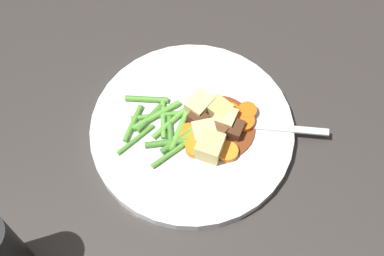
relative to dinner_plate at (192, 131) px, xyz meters
The scene contains 32 objects.
ground_plane 0.01m from the dinner_plate, ahead, with size 3.00×3.00×0.00m, color #383330.
dinner_plate is the anchor object (origin of this frame).
stew_sauce 0.04m from the dinner_plate, 19.97° to the left, with size 0.10×0.10×0.00m, color brown.
carrot_slice_0 0.05m from the dinner_plate, 76.27° to the left, with size 0.02×0.02×0.01m, color orange.
carrot_slice_1 0.02m from the dinner_plate, 104.88° to the right, with size 0.03×0.03×0.01m, color orange.
carrot_slice_2 0.06m from the dinner_plate, 40.42° to the left, with size 0.03×0.03×0.01m, color orange.
carrot_slice_3 0.06m from the dinner_plate, 19.33° to the right, with size 0.03×0.03×0.01m, color orange.
carrot_slice_4 0.07m from the dinner_plate, 25.56° to the left, with size 0.03×0.03×0.01m, color orange.
carrot_slice_5 0.04m from the dinner_plate, 62.43° to the right, with size 0.03×0.03×0.01m, color orange.
carrot_slice_6 0.08m from the dinner_plate, 36.12° to the left, with size 0.03×0.03×0.01m, color orange.
potato_chunk_0 0.04m from the dinner_plate, 97.58° to the left, with size 0.04×0.03×0.03m, color #EAD68C.
potato_chunk_1 0.05m from the dinner_plate, 49.23° to the left, with size 0.03×0.03×0.02m, color #DBBC6B.
potato_chunk_2 0.05m from the dinner_plate, 30.07° to the left, with size 0.03×0.03×0.02m, color #EAD68C.
potato_chunk_3 0.03m from the dinner_plate, 17.93° to the right, with size 0.03×0.03×0.02m, color #EAD68C.
potato_chunk_4 0.05m from the dinner_plate, 36.68° to the right, with size 0.03×0.04×0.03m, color #E5CC7A.
meat_chunk_0 0.02m from the dinner_plate, 60.55° to the left, with size 0.02×0.03×0.02m, color #4C2B19.
meat_chunk_1 0.06m from the dinner_plate, 12.57° to the left, with size 0.02×0.03×0.02m, color #4C2B19.
meat_chunk_2 0.04m from the dinner_plate, ahead, with size 0.02×0.03×0.02m, color brown.
green_bean_0 0.08m from the dinner_plate, 146.59° to the right, with size 0.01×0.01×0.06m, color #599E38.
green_bean_1 0.04m from the dinner_plate, 101.86° to the right, with size 0.01×0.01×0.08m, color #599E38.
green_bean_2 0.08m from the dinner_plate, 164.14° to the right, with size 0.01×0.01×0.06m, color #599E38.
green_bean_3 0.02m from the dinner_plate, 142.16° to the right, with size 0.01×0.01×0.06m, color #66AD42.
green_bean_4 0.06m from the dinner_plate, behind, with size 0.01×0.01×0.07m, color #599E38.
green_bean_5 0.04m from the dinner_plate, behind, with size 0.01×0.01×0.07m, color #66AD42.
green_bean_6 0.08m from the dinner_plate, 165.15° to the left, with size 0.01×0.01×0.06m, color #599E38.
green_bean_7 0.06m from the dinner_plate, behind, with size 0.01×0.01×0.08m, color #66AD42.
green_bean_8 0.03m from the dinner_plate, 141.22° to the right, with size 0.01×0.01×0.05m, color #4C8E33.
green_bean_9 0.03m from the dinner_plate, 114.73° to the right, with size 0.01×0.01×0.08m, color #4C8E33.
green_bean_10 0.06m from the dinner_plate, behind, with size 0.01×0.01×0.05m, color #4C8E33.
green_bean_11 0.03m from the dinner_plate, behind, with size 0.01×0.01×0.07m, color #66AD42.
green_bean_12 0.02m from the dinner_plate, 107.45° to the right, with size 0.01×0.01×0.08m, color #4C8E33.
fork 0.10m from the dinner_plate, 20.37° to the left, with size 0.17×0.06×0.00m.
Camera 1 is at (0.12, -0.35, 0.73)m, focal length 53.59 mm.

